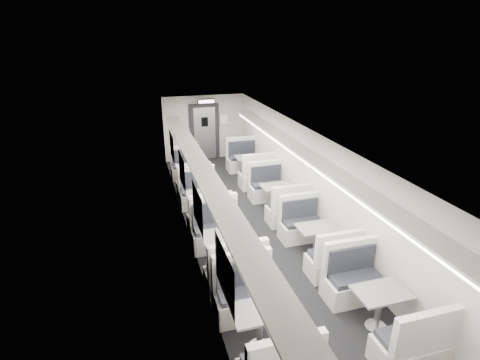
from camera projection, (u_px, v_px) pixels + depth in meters
room at (254, 188)px, 8.65m from camera, size 3.24×12.24×2.64m
booth_left_a at (190, 175)px, 11.73m from camera, size 0.98×2.00×1.07m
booth_left_b at (203, 205)px, 9.70m from camera, size 1.03×2.09×1.12m
booth_left_c at (225, 251)px, 7.65m from camera, size 1.10×2.22×1.19m
booth_left_d at (260, 329)px, 5.67m from camera, size 1.05×2.13×1.14m
booth_right_a at (249, 167)px, 12.35m from camera, size 1.07×2.16×1.16m
booth_right_b at (276, 198)px, 10.15m from camera, size 1.02×2.07×1.11m
booth_right_c at (316, 241)px, 8.08m from camera, size 0.99×2.01×1.08m
booth_right_d at (379, 309)px, 6.08m from camera, size 1.03×2.09×1.12m
passenger at (197, 168)px, 10.89m from camera, size 0.72×0.60×1.71m
window_a at (172, 146)px, 11.24m from camera, size 0.02×1.18×0.84m
window_b at (182, 171)px, 9.28m from camera, size 0.02×1.18×0.84m
window_c at (198, 208)px, 7.32m from camera, size 0.02×1.18×0.84m
window_d at (225, 273)px, 5.36m from camera, size 0.02×1.18×0.84m
luggage_rack_left at (202, 168)px, 7.80m from camera, size 0.46×10.40×0.09m
luggage_rack_right at (311, 158)px, 8.44m from camera, size 0.46×10.40×0.09m
vestibule_door at (205, 132)px, 14.00m from camera, size 1.10×0.13×2.10m
exit_sign at (206, 101)px, 13.10m from camera, size 0.62×0.12×0.16m
wall_notice at (224, 119)px, 14.01m from camera, size 0.32×0.02×0.40m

